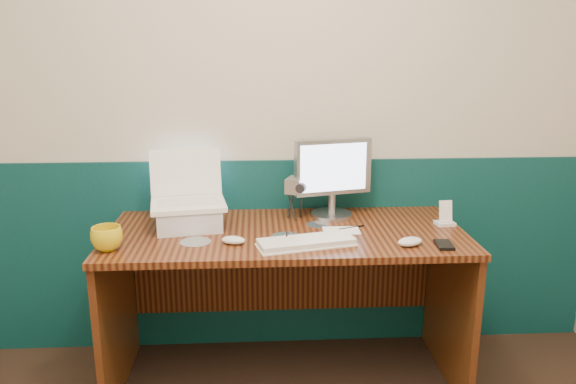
{
  "coord_description": "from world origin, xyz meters",
  "views": [
    {
      "loc": [
        -0.02,
        -1.01,
        1.56
      ],
      "look_at": [
        0.11,
        1.23,
        0.97
      ],
      "focal_mm": 35.0,
      "sensor_mm": 36.0,
      "label": 1
    }
  ],
  "objects": [
    {
      "name": "mouse_right",
      "position": [
        0.61,
        1.16,
        0.77
      ],
      "size": [
        0.13,
        0.1,
        0.04
      ],
      "primitive_type": "ellipsoid",
      "rotation": [
        0.0,
        0.0,
        0.38
      ],
      "color": "silver",
      "rests_on": "desk"
    },
    {
      "name": "papers",
      "position": [
        0.36,
        1.36,
        0.75
      ],
      "size": [
        0.17,
        0.11,
        0.0
      ],
      "primitive_type": "cube",
      "rotation": [
        0.0,
        0.0,
        -0.02
      ],
      "color": "silver",
      "rests_on": "desk"
    },
    {
      "name": "camcorder",
      "position": [
        0.16,
        1.56,
        0.86
      ],
      "size": [
        0.14,
        0.17,
        0.22
      ],
      "primitive_type": null,
      "rotation": [
        0.0,
        0.0,
        -0.36
      ],
      "color": "#BBBCC1",
      "rests_on": "desk"
    },
    {
      "name": "mug",
      "position": [
        -0.63,
        1.18,
        0.8
      ],
      "size": [
        0.14,
        0.14,
        0.1
      ],
      "primitive_type": "imported",
      "rotation": [
        0.0,
        0.0,
        -0.14
      ],
      "color": "gold",
      "rests_on": "desk"
    },
    {
      "name": "laptop_riser",
      "position": [
        -0.33,
        1.45,
        0.8
      ],
      "size": [
        0.32,
        0.28,
        0.1
      ],
      "primitive_type": "cube",
      "rotation": [
        0.0,
        0.0,
        0.16
      ],
      "color": "silver",
      "rests_on": "desk"
    },
    {
      "name": "keyboard",
      "position": [
        0.18,
        1.19,
        0.76
      ],
      "size": [
        0.42,
        0.22,
        0.02
      ],
      "primitive_type": "cube",
      "rotation": [
        0.0,
        0.0,
        0.24
      ],
      "color": "white",
      "rests_on": "desk"
    },
    {
      "name": "desk",
      "position": [
        0.11,
        1.38,
        0.38
      ],
      "size": [
        1.6,
        0.7,
        0.75
      ],
      "primitive_type": "cube",
      "color": "#361009",
      "rests_on": "ground"
    },
    {
      "name": "back_wall",
      "position": [
        0.0,
        1.75,
        1.25
      ],
      "size": [
        3.5,
        0.04,
        2.5
      ],
      "primitive_type": "cube",
      "color": "beige",
      "rests_on": "ground"
    },
    {
      "name": "cd_loose_b",
      "position": [
        0.26,
        1.46,
        0.75
      ],
      "size": [
        0.11,
        0.11,
        0.0
      ],
      "primitive_type": "cylinder",
      "color": "silver",
      "rests_on": "desk"
    },
    {
      "name": "pen",
      "position": [
        0.41,
        1.4,
        0.75
      ],
      "size": [
        0.13,
        0.06,
        0.01
      ],
      "primitive_type": "cylinder",
      "rotation": [
        0.0,
        1.57,
        0.4
      ],
      "color": "black",
      "rests_on": "desk"
    },
    {
      "name": "cd_spindle",
      "position": [
        0.1,
        1.22,
        0.76
      ],
      "size": [
        0.13,
        0.13,
        0.03
      ],
      "primitive_type": "cylinder",
      "color": "silver",
      "rests_on": "desk"
    },
    {
      "name": "monitor",
      "position": [
        0.34,
        1.59,
        0.94
      ],
      "size": [
        0.39,
        0.19,
        0.37
      ],
      "primitive_type": null,
      "rotation": [
        0.0,
        0.0,
        0.24
      ],
      "color": "#A3A3A7",
      "rests_on": "desk"
    },
    {
      "name": "laptop",
      "position": [
        -0.33,
        1.45,
        0.99
      ],
      "size": [
        0.37,
        0.3,
        0.27
      ],
      "primitive_type": null,
      "rotation": [
        0.0,
        0.0,
        0.16
      ],
      "color": "white",
      "rests_on": "laptop_riser"
    },
    {
      "name": "wainscot",
      "position": [
        0.0,
        1.74,
        0.5
      ],
      "size": [
        3.48,
        0.02,
        1.0
      ],
      "primitive_type": "cube",
      "color": "#072E2C",
      "rests_on": "ground"
    },
    {
      "name": "mouse_left",
      "position": [
        -0.12,
        1.22,
        0.77
      ],
      "size": [
        0.11,
        0.08,
        0.03
      ],
      "primitive_type": "ellipsoid",
      "rotation": [
        0.0,
        0.0,
        -0.26
      ],
      "color": "silver",
      "rests_on": "desk"
    },
    {
      "name": "pda",
      "position": [
        0.75,
        1.14,
        0.76
      ],
      "size": [
        0.07,
        0.12,
        0.01
      ],
      "primitive_type": "cube",
      "rotation": [
        0.0,
        0.0,
        -0.08
      ],
      "color": "black",
      "rests_on": "desk"
    },
    {
      "name": "dock",
      "position": [
        0.85,
        1.42,
        0.76
      ],
      "size": [
        0.09,
        0.07,
        0.02
      ],
      "primitive_type": "cube",
      "rotation": [
        0.0,
        0.0,
        0.11
      ],
      "color": "white",
      "rests_on": "desk"
    },
    {
      "name": "cd_loose_a",
      "position": [
        -0.28,
        1.25,
        0.75
      ],
      "size": [
        0.13,
        0.13,
        0.0
      ],
      "primitive_type": "cylinder",
      "color": "#B2BBC3",
      "rests_on": "desk"
    },
    {
      "name": "music_player",
      "position": [
        0.85,
        1.42,
        0.82
      ],
      "size": [
        0.06,
        0.04,
        0.1
      ],
      "primitive_type": "cube",
      "rotation": [
        -0.17,
        0.0,
        0.11
      ],
      "color": "white",
      "rests_on": "dock"
    }
  ]
}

